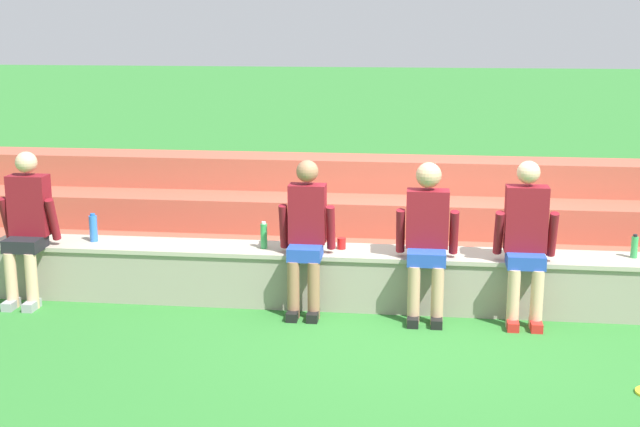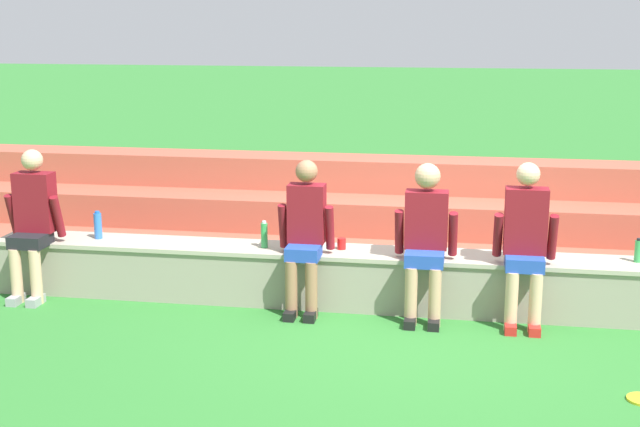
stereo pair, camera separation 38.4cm
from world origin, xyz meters
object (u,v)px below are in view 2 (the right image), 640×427
person_center (426,236)px  water_bottle_mid_left (98,226)px  water_bottle_near_left (638,251)px  person_far_left (32,220)px  water_bottle_near_right (264,235)px  person_left_of_center (305,232)px  person_right_of_center (525,240)px  plastic_cup_right_end (342,244)px

person_center → water_bottle_mid_left: bearing=175.2°
person_center → water_bottle_near_left: 1.90m
person_center → person_far_left: bearing=-179.8°
person_center → water_bottle_mid_left: (-3.22, 0.27, -0.10)m
person_far_left → water_bottle_near_right: person_far_left is taller
person_far_left → water_bottle_mid_left: 0.61m
person_far_left → person_center: person_far_left is taller
person_left_of_center → water_bottle_near_right: person_left_of_center is taller
person_right_of_center → plastic_cup_right_end: size_ratio=13.77×
person_far_left → person_center: bearing=0.2°
person_center → water_bottle_mid_left: person_center is taller
person_left_of_center → plastic_cup_right_end: 0.43m
person_left_of_center → water_bottle_near_right: 0.49m
person_left_of_center → person_right_of_center: size_ratio=0.97×
person_right_of_center → plastic_cup_right_end: (-1.66, 0.30, -0.19)m
person_right_of_center → water_bottle_near_left: bearing=17.8°
person_far_left → person_right_of_center: size_ratio=0.99×
water_bottle_near_right → plastic_cup_right_end: 0.73m
person_left_of_center → person_center: bearing=-0.7°
water_bottle_near_right → person_right_of_center: bearing=-5.7°
person_far_left → water_bottle_near_right: bearing=6.0°
person_right_of_center → water_bottle_near_left: (1.00, 0.32, -0.14)m
water_bottle_near_left → plastic_cup_right_end: (-2.66, -0.02, -0.05)m
person_right_of_center → water_bottle_mid_left: person_right_of_center is taller
water_bottle_mid_left → plastic_cup_right_end: 2.42m
person_right_of_center → water_bottle_near_left: 1.06m
person_right_of_center → water_bottle_near_right: size_ratio=5.58×
water_bottle_near_right → water_bottle_near_left: size_ratio=1.18×
water_bottle_mid_left → plastic_cup_right_end: (2.42, 0.01, -0.08)m
water_bottle_near_left → plastic_cup_right_end: water_bottle_near_left is taller
person_left_of_center → water_bottle_near_left: (2.96, 0.29, -0.12)m
person_left_of_center → water_bottle_near_left: bearing=5.6°
person_right_of_center → person_left_of_center: bearing=179.0°
person_left_of_center → water_bottle_near_left: 2.98m
person_center → water_bottle_near_left: person_center is taller
person_far_left → water_bottle_near_left: size_ratio=6.58×
water_bottle_near_left → plastic_cup_right_end: size_ratio=2.08×
water_bottle_mid_left → plastic_cup_right_end: size_ratio=2.64×
person_center → person_right_of_center: bearing=-1.4°
person_far_left → water_bottle_near_right: size_ratio=5.55×
person_left_of_center → person_center: size_ratio=1.00×
person_right_of_center → person_center: bearing=178.6°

